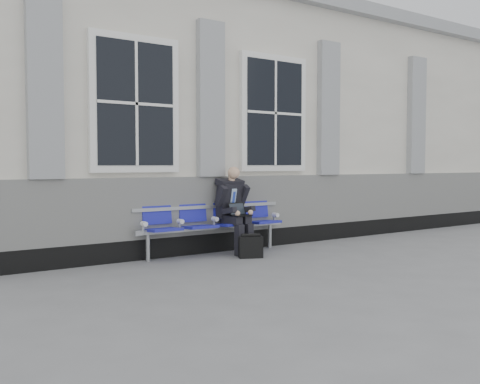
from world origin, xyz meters
TOP-DOWN VIEW (x-y plane):
  - ground at (0.00, 0.00)m, footprint 70.00×70.00m
  - station_building at (-0.02, 3.47)m, footprint 14.40×4.40m
  - bench at (-0.94, 1.32)m, footprint 2.60×0.47m
  - businessman at (-0.63, 1.19)m, footprint 0.54×0.73m
  - briefcase at (-0.66, 0.70)m, footprint 0.38×0.28m

SIDE VIEW (x-z plane):
  - ground at x=0.00m, z-range 0.00..0.00m
  - briefcase at x=-0.66m, z-range -0.01..0.35m
  - bench at x=-0.94m, z-range 0.10..1.01m
  - businessman at x=-0.63m, z-range 0.06..1.42m
  - station_building at x=-0.02m, z-range -0.02..4.47m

